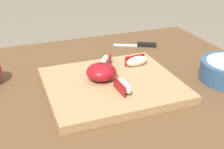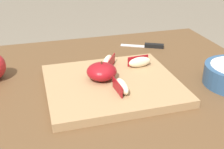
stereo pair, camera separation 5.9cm
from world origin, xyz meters
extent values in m
cube|color=brown|center=(0.00, 0.00, 0.76)|extent=(1.11, 0.85, 0.03)
cube|color=brown|center=(0.50, 0.37, 0.37)|extent=(0.06, 0.06, 0.75)
cube|color=#A37F56|center=(0.07, -0.01, 0.79)|extent=(0.35, 0.31, 0.02)
ellipsoid|color=maroon|center=(0.05, 0.01, 0.82)|extent=(0.08, 0.08, 0.05)
cylinder|color=#4C3319|center=(0.05, 0.01, 0.85)|extent=(0.00, 0.00, 0.01)
ellipsoid|color=beige|center=(0.09, 0.09, 0.82)|extent=(0.06, 0.07, 0.03)
cube|color=maroon|center=(0.10, 0.09, 0.82)|extent=(0.04, 0.06, 0.03)
ellipsoid|color=beige|center=(0.08, -0.07, 0.82)|extent=(0.03, 0.07, 0.03)
cube|color=maroon|center=(0.07, -0.07, 0.82)|extent=(0.01, 0.07, 0.03)
ellipsoid|color=beige|center=(0.18, 0.06, 0.82)|extent=(0.07, 0.03, 0.03)
cube|color=maroon|center=(0.18, 0.07, 0.82)|extent=(0.07, 0.01, 0.03)
cube|color=silver|center=(0.24, 0.29, 0.78)|extent=(0.09, 0.06, 0.00)
cube|color=black|center=(0.31, 0.25, 0.79)|extent=(0.07, 0.05, 0.01)
camera|label=1|loc=(-0.18, -0.67, 1.17)|focal=46.80mm
camera|label=2|loc=(-0.12, -0.69, 1.17)|focal=46.80mm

